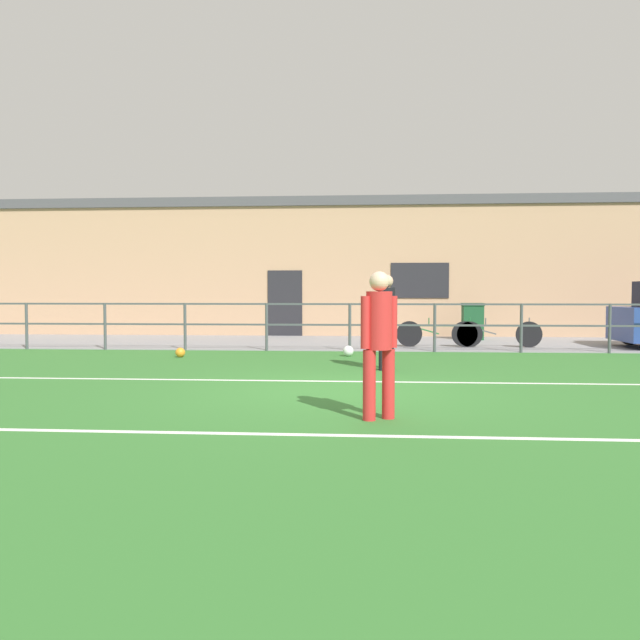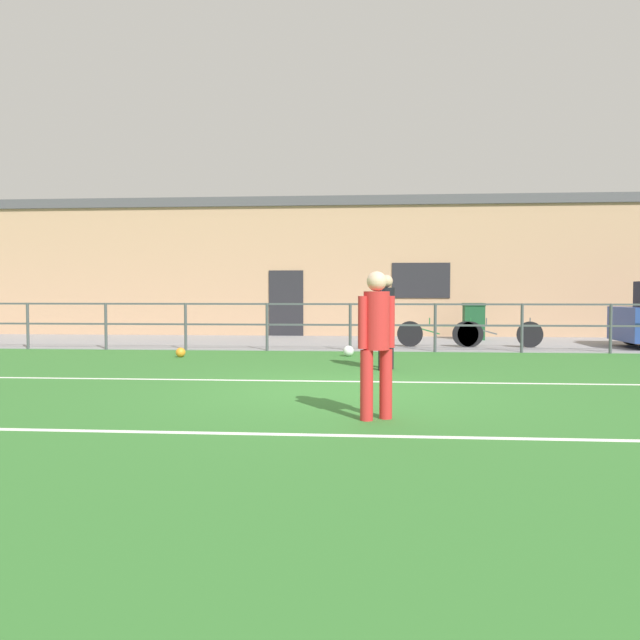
% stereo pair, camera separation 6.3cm
% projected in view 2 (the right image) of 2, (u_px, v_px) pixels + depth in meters
% --- Properties ---
extents(ground, '(60.00, 44.00, 0.04)m').
position_uv_depth(ground, '(336.00, 392.00, 9.18)').
color(ground, '#33702D').
extents(field_line_touchline, '(36.00, 0.11, 0.00)m').
position_uv_depth(field_line_touchline, '(340.00, 381.00, 10.08)').
color(field_line_touchline, white).
rests_on(field_line_touchline, ground).
extents(field_line_hash, '(36.00, 0.11, 0.00)m').
position_uv_depth(field_line_hash, '(321.00, 435.00, 6.30)').
color(field_line_hash, white).
rests_on(field_line_hash, ground).
extents(pavement_strip, '(48.00, 5.00, 0.02)m').
position_uv_depth(pavement_strip, '(353.00, 343.00, 17.64)').
color(pavement_strip, gray).
rests_on(pavement_strip, ground).
extents(perimeter_fence, '(36.07, 0.07, 1.15)m').
position_uv_depth(perimeter_fence, '(350.00, 320.00, 15.12)').
color(perimeter_fence, '#474C51').
rests_on(perimeter_fence, ground).
extents(clubhouse_facade, '(28.00, 2.56, 4.44)m').
position_uv_depth(clubhouse_facade, '(356.00, 268.00, 21.22)').
color(clubhouse_facade, tan).
rests_on(clubhouse_facade, ground).
extents(player_goalkeeper, '(0.30, 0.42, 1.73)m').
position_uv_depth(player_goalkeeper, '(386.00, 316.00, 11.55)').
color(player_goalkeeper, black).
rests_on(player_goalkeeper, ground).
extents(player_striker, '(0.41, 0.29, 1.65)m').
position_uv_depth(player_striker, '(376.00, 336.00, 7.04)').
color(player_striker, red).
rests_on(player_striker, ground).
extents(soccer_ball_match, '(0.23, 0.23, 0.23)m').
position_uv_depth(soccer_ball_match, '(348.00, 351.00, 14.01)').
color(soccer_ball_match, white).
rests_on(soccer_ball_match, ground).
extents(soccer_ball_spare, '(0.21, 0.21, 0.21)m').
position_uv_depth(soccer_ball_spare, '(181.00, 352.00, 13.81)').
color(soccer_ball_spare, orange).
rests_on(soccer_ball_spare, ground).
extents(bicycle_parked_0, '(2.17, 0.04, 0.75)m').
position_uv_depth(bicycle_parked_0, '(440.00, 334.00, 16.15)').
color(bicycle_parked_0, black).
rests_on(bicycle_parked_0, pavement_strip).
extents(bicycle_parked_1, '(2.25, 0.04, 0.75)m').
position_uv_depth(bicycle_parked_1, '(497.00, 334.00, 16.03)').
color(bicycle_parked_1, black).
rests_on(bicycle_parked_1, pavement_strip).
extents(trash_bin_0, '(0.62, 0.52, 1.07)m').
position_uv_depth(trash_bin_0, '(474.00, 321.00, 18.57)').
color(trash_bin_0, '#194C28').
rests_on(trash_bin_0, pavement_strip).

